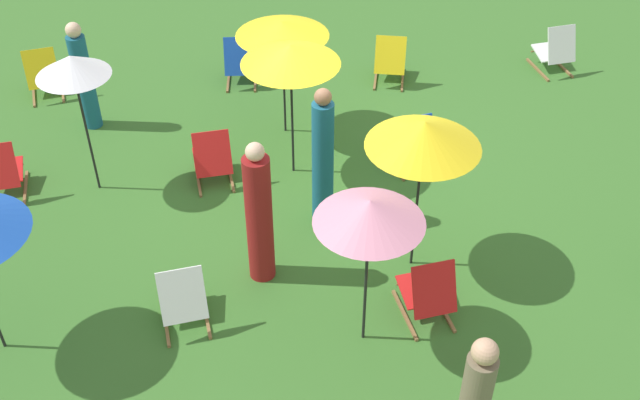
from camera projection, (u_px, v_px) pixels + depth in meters
name	position (u px, v px, depth m)	size (l,w,h in m)	color
ground_plane	(315.00, 174.00, 10.50)	(40.00, 40.00, 0.00)	#386B28
deckchair_0	(428.00, 292.00, 8.22)	(0.62, 0.84, 0.83)	olive
deckchair_1	(390.00, 61.00, 12.23)	(0.60, 0.83, 0.83)	olive
deckchair_2	(183.00, 298.00, 8.15)	(0.62, 0.84, 0.83)	olive
deckchair_3	(412.00, 143.00, 10.43)	(0.65, 0.85, 0.83)	olive
deckchair_5	(240.00, 62.00, 12.20)	(0.49, 0.77, 0.83)	olive
deckchair_8	(555.00, 51.00, 12.50)	(0.62, 0.84, 0.83)	olive
deckchair_9	(212.00, 159.00, 10.14)	(0.60, 0.83, 0.83)	olive
deckchair_10	(1.00, 172.00, 9.92)	(0.61, 0.83, 0.83)	olive
deckchair_11	(43.00, 75.00, 11.89)	(0.65, 0.86, 0.83)	olive
umbrella_1	(290.00, 54.00, 9.44)	(1.26, 1.26, 1.92)	black
umbrella_2	(282.00, 29.00, 10.31)	(1.28, 1.28, 1.75)	black
umbrella_3	(72.00, 66.00, 9.11)	(0.90, 0.90, 1.97)	black
umbrella_4	(370.00, 212.00, 7.12)	(1.08, 1.08, 1.88)	black
umbrella_5	(424.00, 135.00, 7.97)	(1.24, 1.24, 1.99)	black
person_1	(259.00, 216.00, 8.42)	(0.40, 0.40, 1.85)	maroon
person_2	(84.00, 78.00, 10.95)	(0.27, 0.27, 1.66)	#195972
person_3	(323.00, 160.00, 9.20)	(0.36, 0.36, 1.89)	#195972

